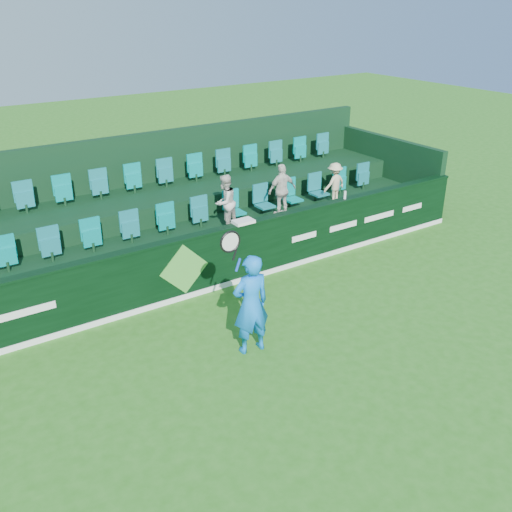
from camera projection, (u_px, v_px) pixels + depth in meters
ground at (299, 399)px, 8.97m from camera, size 60.00×60.00×0.00m
sponsor_hoarding at (182, 268)px, 11.72m from camera, size 16.00×0.25×1.35m
stand_tier_front at (160, 261)px, 12.67m from camera, size 16.00×2.00×0.80m
stand_tier_back at (127, 225)px, 14.00m from camera, size 16.00×1.80×1.30m
stand_rear at (118, 198)px, 14.10m from camera, size 16.00×4.10×2.60m
seat_row_front at (150, 227)px, 12.68m from camera, size 13.50×0.50×0.60m
seat_row_back at (118, 185)px, 13.83m from camera, size 13.50×0.50×0.60m
tennis_player at (251, 304)px, 9.83m from camera, size 1.05×0.50×2.49m
spectator_left at (225, 202)px, 13.11m from camera, size 0.78×0.70×1.30m
spectator_middle at (282, 190)px, 13.92m from camera, size 0.78×0.35×1.31m
spectator_right at (334, 183)px, 14.82m from camera, size 0.73×0.47×1.08m
towel at (243, 222)px, 12.18m from camera, size 0.45×0.29×0.07m
drinks_bottle at (345, 195)px, 13.60m from camera, size 0.06×0.06×0.19m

